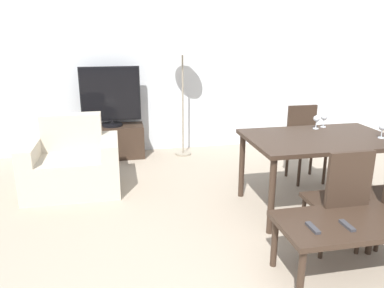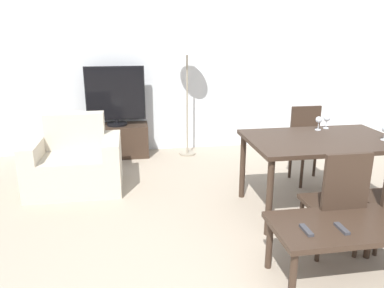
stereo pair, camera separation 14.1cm
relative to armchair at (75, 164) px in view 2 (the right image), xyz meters
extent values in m
cube|color=silver|center=(1.28, 1.39, 1.05)|extent=(7.56, 0.06, 2.70)
cube|color=beige|center=(0.00, -0.04, -0.09)|extent=(0.67, 0.73, 0.42)
cube|color=beige|center=(0.00, 0.23, 0.33)|extent=(0.67, 0.20, 0.43)
cube|color=beige|center=(-0.43, -0.04, 0.00)|extent=(0.18, 0.73, 0.60)
cube|color=beige|center=(0.43, -0.04, 0.00)|extent=(0.18, 0.73, 0.60)
cube|color=#38281E|center=(0.45, 1.12, -0.07)|extent=(0.86, 0.41, 0.46)
cylinder|color=black|center=(0.45, 1.12, 0.18)|extent=(0.29, 0.29, 0.03)
cylinder|color=black|center=(0.45, 1.12, 0.22)|extent=(0.04, 0.04, 0.05)
cube|color=black|center=(0.45, 1.12, 0.62)|extent=(0.82, 0.04, 0.75)
cube|color=black|center=(0.45, 1.10, 0.62)|extent=(0.79, 0.01, 0.72)
cube|color=#38281E|center=(2.07, -2.04, 0.13)|extent=(0.94, 0.54, 0.04)
cylinder|color=#38281E|center=(1.66, -2.26, -0.09)|extent=(0.05, 0.05, 0.41)
cylinder|color=#38281E|center=(1.66, -1.83, -0.09)|extent=(0.05, 0.05, 0.41)
cylinder|color=#38281E|center=(2.49, -1.83, -0.09)|extent=(0.05, 0.05, 0.41)
cube|color=#38281E|center=(2.49, -0.95, 0.43)|extent=(1.44, 0.93, 0.04)
cylinder|color=#38281E|center=(1.82, -1.36, 0.06)|extent=(0.06, 0.06, 0.71)
cylinder|color=#38281E|center=(1.82, -0.54, 0.06)|extent=(0.06, 0.06, 0.71)
cylinder|color=#38281E|center=(3.15, -0.54, 0.06)|extent=(0.06, 0.06, 0.71)
cube|color=#38281E|center=(2.23, -1.65, 0.10)|extent=(0.40, 0.40, 0.04)
cylinder|color=#38281E|center=(2.07, -1.48, -0.11)|extent=(0.04, 0.04, 0.39)
cylinder|color=#38281E|center=(2.40, -1.48, -0.11)|extent=(0.04, 0.04, 0.39)
cylinder|color=#38281E|center=(2.07, -1.81, -0.11)|extent=(0.04, 0.04, 0.39)
cylinder|color=#38281E|center=(2.40, -1.81, -0.11)|extent=(0.04, 0.04, 0.39)
cube|color=#38281E|center=(2.23, -1.83, 0.36)|extent=(0.37, 0.04, 0.47)
cube|color=#38281E|center=(2.74, -0.25, 0.10)|extent=(0.40, 0.40, 0.04)
cylinder|color=#38281E|center=(2.58, -0.42, -0.11)|extent=(0.04, 0.04, 0.39)
cylinder|color=#38281E|center=(2.90, -0.42, -0.11)|extent=(0.04, 0.04, 0.39)
cylinder|color=#38281E|center=(2.58, -0.09, -0.11)|extent=(0.04, 0.04, 0.39)
cylinder|color=#38281E|center=(2.90, -0.09, -0.11)|extent=(0.04, 0.04, 0.39)
cube|color=#38281E|center=(2.74, -0.07, 0.36)|extent=(0.37, 0.04, 0.47)
cylinder|color=#38281E|center=(2.58, -1.48, -0.11)|extent=(0.04, 0.04, 0.39)
cylinder|color=#38281E|center=(2.58, -1.81, -0.11)|extent=(0.04, 0.04, 0.39)
cylinder|color=gray|center=(1.46, 1.04, -0.29)|extent=(0.24, 0.24, 0.02)
cylinder|color=gray|center=(1.46, 1.04, 0.44)|extent=(0.02, 0.02, 1.43)
cone|color=white|center=(1.46, 1.04, 1.28)|extent=(0.38, 0.38, 0.24)
cube|color=#38383D|center=(2.05, -2.12, 0.16)|extent=(0.04, 0.15, 0.02)
cube|color=#38383D|center=(1.80, -2.10, 0.16)|extent=(0.04, 0.15, 0.02)
cylinder|color=silver|center=(3.04, -1.11, 0.46)|extent=(0.06, 0.06, 0.01)
cylinder|color=silver|center=(3.04, -1.11, 0.50)|extent=(0.01, 0.01, 0.07)
cylinder|color=silver|center=(2.72, -0.59, 0.46)|extent=(0.06, 0.06, 0.01)
cylinder|color=silver|center=(2.72, -0.59, 0.50)|extent=(0.01, 0.01, 0.07)
sphere|color=silver|center=(2.72, -0.59, 0.57)|extent=(0.07, 0.07, 0.07)
cylinder|color=silver|center=(2.60, -0.64, 0.46)|extent=(0.06, 0.06, 0.01)
cylinder|color=silver|center=(2.60, -0.64, 0.50)|extent=(0.01, 0.01, 0.07)
sphere|color=silver|center=(2.60, -0.64, 0.57)|extent=(0.07, 0.07, 0.07)
camera|label=1|loc=(0.54, -4.18, 1.45)|focal=35.00mm
camera|label=2|loc=(0.68, -4.20, 1.45)|focal=35.00mm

